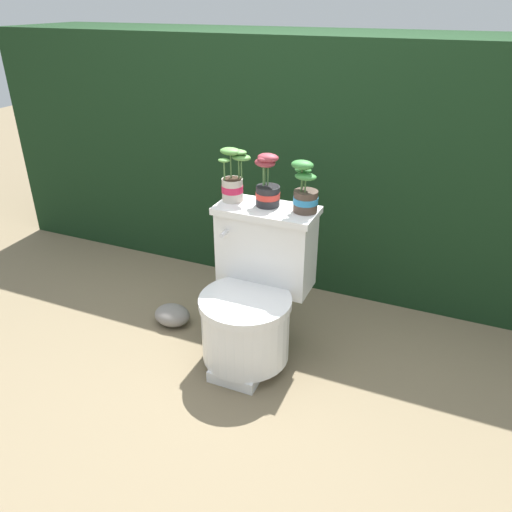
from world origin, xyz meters
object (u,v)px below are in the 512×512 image
object	(u,v)px
potted_plant_midleft	(267,186)
potted_plant_middle	(305,192)
garden_stone	(172,315)
potted_plant_left	(233,180)
toilet	(254,296)

from	to	relation	value
potted_plant_midleft	potted_plant_middle	bearing A→B (deg)	-2.10
potted_plant_midleft	garden_stone	distance (m)	0.90
potted_plant_left	garden_stone	world-z (taller)	potted_plant_left
toilet	garden_stone	xyz separation A→B (m)	(-0.50, 0.05, -0.27)
potted_plant_left	potted_plant_midleft	distance (m)	0.17
potted_plant_left	potted_plant_middle	bearing A→B (deg)	0.22
toilet	potted_plant_middle	size ratio (longest dim) A/B	3.04
toilet	potted_plant_midleft	size ratio (longest dim) A/B	3.02
potted_plant_left	garden_stone	bearing A→B (deg)	-159.91
potted_plant_left	garden_stone	xyz separation A→B (m)	(-0.32, -0.12, -0.76)
toilet	garden_stone	size ratio (longest dim) A/B	3.66
potted_plant_left	potted_plant_middle	distance (m)	0.35
potted_plant_midleft	garden_stone	xyz separation A→B (m)	(-0.49, -0.13, -0.75)
garden_stone	potted_plant_left	bearing A→B (deg)	20.09
potted_plant_middle	garden_stone	world-z (taller)	potted_plant_middle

